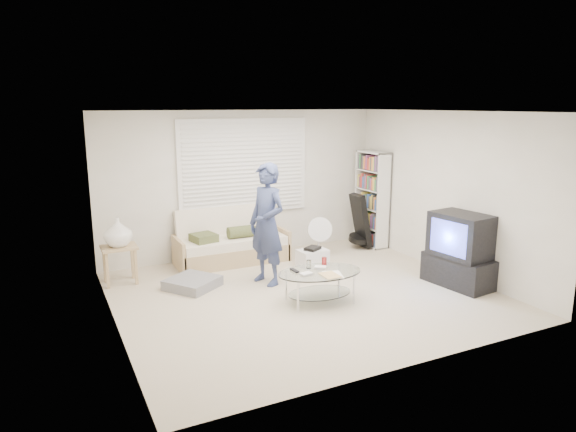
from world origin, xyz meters
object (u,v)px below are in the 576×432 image
bookshelf (372,199)px  coffee_table (319,277)px  futon_sofa (231,245)px  tv_unit (460,251)px

bookshelf → coffee_table: bearing=-137.7°
futon_sofa → bookshelf: bearing=-3.0°
tv_unit → coffee_table: (-2.14, 0.32, -0.18)m
bookshelf → tv_unit: size_ratio=1.64×
coffee_table → bookshelf: bearing=42.3°
futon_sofa → bookshelf: (2.71, -0.14, 0.58)m
tv_unit → coffee_table: bearing=171.5°
bookshelf → futon_sofa: bearing=177.0°
futon_sofa → tv_unit: tv_unit is taller
bookshelf → tv_unit: bookshelf is taller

